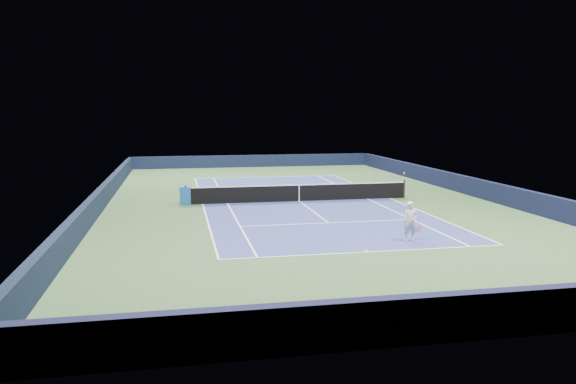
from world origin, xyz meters
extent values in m
plane|color=#2F4D2A|center=(0.00, 0.00, 0.00)|extent=(40.00, 40.00, 0.00)
cube|color=black|center=(0.00, 19.82, 0.55)|extent=(22.00, 0.35, 1.10)
cube|color=black|center=(0.00, -19.82, 0.55)|extent=(22.00, 0.35, 1.10)
cube|color=black|center=(10.82, 0.00, 0.55)|extent=(0.35, 40.00, 1.10)
cube|color=black|center=(-10.82, 0.00, 0.55)|extent=(0.35, 40.00, 1.10)
cube|color=navy|center=(0.00, 0.00, 0.00)|extent=(10.97, 23.77, 0.01)
cube|color=white|center=(0.00, 11.88, 0.01)|extent=(10.97, 0.08, 0.00)
cube|color=white|center=(0.00, -11.88, 0.01)|extent=(10.97, 0.08, 0.00)
cube|color=white|center=(5.49, 0.00, 0.01)|extent=(0.08, 23.77, 0.00)
cube|color=white|center=(-5.49, 0.00, 0.01)|extent=(0.08, 23.77, 0.00)
cube|color=white|center=(4.12, 0.00, 0.01)|extent=(0.08, 23.77, 0.00)
cube|color=white|center=(-4.12, 0.00, 0.01)|extent=(0.08, 23.77, 0.00)
cube|color=white|center=(0.00, 6.40, 0.01)|extent=(8.23, 0.08, 0.00)
cube|color=white|center=(0.00, -6.40, 0.01)|extent=(8.23, 0.08, 0.00)
cube|color=white|center=(0.00, 0.00, 0.01)|extent=(0.08, 12.80, 0.00)
cube|color=white|center=(0.00, 11.73, 0.01)|extent=(0.08, 0.30, 0.00)
cube|color=white|center=(0.00, -11.73, 0.01)|extent=(0.08, 0.30, 0.00)
cylinder|color=black|center=(-6.40, 0.00, 0.54)|extent=(0.10, 0.10, 1.07)
cylinder|color=black|center=(6.40, 0.00, 0.54)|extent=(0.10, 0.10, 1.07)
cube|color=black|center=(0.00, 0.00, 0.46)|extent=(12.80, 0.03, 0.91)
cube|color=white|center=(0.00, 0.00, 0.94)|extent=(12.80, 0.04, 0.06)
cube|color=white|center=(0.00, 0.00, 0.46)|extent=(0.05, 0.04, 0.91)
cube|color=#1C55A8|center=(-6.40, 0.21, 0.49)|extent=(0.68, 0.63, 0.99)
cube|color=silver|center=(-6.11, 0.21, 0.45)|extent=(0.05, 0.44, 0.44)
imported|color=silver|center=(2.24, -10.49, 0.80)|extent=(0.61, 0.43, 1.58)
cylinder|color=pink|center=(2.56, -10.54, 0.70)|extent=(0.03, 0.03, 0.26)
cylinder|color=black|center=(2.56, -10.54, 0.46)|extent=(0.26, 0.02, 0.26)
cylinder|color=pink|center=(2.56, -10.54, 0.46)|extent=(0.28, 0.03, 0.28)
sphere|color=gold|center=(2.34, -9.49, 2.60)|extent=(0.07, 0.07, 0.07)
camera|label=1|loc=(-6.82, -31.04, 5.19)|focal=35.00mm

